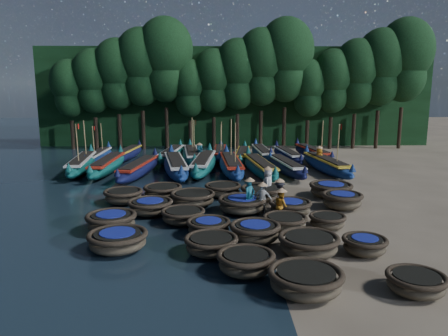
{
  "coord_description": "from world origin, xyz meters",
  "views": [
    {
      "loc": [
        -2.11,
        -22.71,
        6.4
      ],
      "look_at": [
        -1.56,
        3.41,
        1.3
      ],
      "focal_mm": 35.0,
      "sensor_mm": 36.0,
      "label": 1
    }
  ],
  "objects_px": {
    "coracle_6": "(211,244)",
    "coracle_2": "(246,262)",
    "coracle_10": "(111,221)",
    "long_boat_11": "(171,154)",
    "long_boat_0": "(82,164)",
    "fisherman_5": "(200,154)",
    "coracle_4": "(416,283)",
    "long_boat_13": "(220,153)",
    "fisherman_4": "(262,198)",
    "coracle_15": "(150,206)",
    "long_boat_1": "(107,165)",
    "long_boat_8": "(326,165)",
    "fisherman_1": "(250,195)",
    "fisherman_6": "(319,158)",
    "coracle_21": "(163,191)",
    "coracle_22": "(223,190)",
    "long_boat_5": "(231,165)",
    "fisherman_3": "(279,194)",
    "coracle_5": "(118,240)",
    "long_boat_15": "(262,153)",
    "coracle_16": "(193,198)",
    "coracle_23": "(262,193)",
    "long_boat_3": "(176,166)",
    "long_boat_2": "(139,168)",
    "coracle_11": "(183,215)",
    "fisherman_0": "(268,183)",
    "coracle_12": "(209,227)",
    "long_boat_17": "(313,153)",
    "long_boat_7": "(286,166)",
    "coracle_3": "(306,280)",
    "long_boat_9": "(98,156)",
    "fisherman_2": "(281,204)",
    "coracle_24": "(331,189)",
    "coracle_14": "(327,221)",
    "coracle_7": "(255,232)",
    "coracle_19": "(342,200)",
    "coracle_20": "(123,196)",
    "long_boat_12": "(192,155)",
    "coracle_13": "(285,222)",
    "long_boat_6": "(260,167)",
    "coracle_9": "(365,245)",
    "coracle_17": "(242,204)",
    "coracle_8": "(309,244)",
    "long_boat_16": "(287,155)",
    "long_boat_10": "(127,154)"
  },
  "relations": [
    {
      "from": "coracle_2",
      "to": "fisherman_4",
      "type": "xyz_separation_m",
      "value": [
        1.3,
        6.87,
        0.41
      ]
    },
    {
      "from": "long_boat_3",
      "to": "long_boat_6",
      "type": "xyz_separation_m",
      "value": [
        5.96,
        -0.29,
        -0.04
      ]
    },
    {
      "from": "coracle_16",
      "to": "long_boat_11",
      "type": "xyz_separation_m",
      "value": [
        -2.49,
        13.93,
        0.08
      ]
    },
    {
      "from": "coracle_10",
      "to": "coracle_4",
      "type": "bearing_deg",
      "value": -29.08
    },
    {
      "from": "coracle_6",
      "to": "long_boat_13",
      "type": "bearing_deg",
      "value": 88.37
    },
    {
      "from": "long_boat_17",
      "to": "long_boat_7",
      "type": "bearing_deg",
      "value": -128.59
    },
    {
      "from": "coracle_24",
      "to": "fisherman_6",
      "type": "distance_m",
      "value": 8.23
    },
    {
      "from": "long_boat_5",
      "to": "long_boat_15",
      "type": "xyz_separation_m",
      "value": [
        2.86,
        5.91,
        -0.08
      ]
    },
    {
      "from": "long_boat_5",
      "to": "fisherman_4",
      "type": "distance_m",
      "value": 9.98
    },
    {
      "from": "coracle_7",
      "to": "coracle_10",
      "type": "xyz_separation_m",
      "value": [
        -6.14,
        1.41,
        0.02
      ]
    },
    {
      "from": "long_boat_8",
      "to": "fisherman_3",
      "type": "height_order",
      "value": "long_boat_8"
    },
    {
      "from": "long_boat_12",
      "to": "fisherman_2",
      "type": "height_order",
      "value": "long_boat_12"
    },
    {
      "from": "long_boat_2",
      "to": "coracle_11",
      "type": "bearing_deg",
      "value": -61.18
    },
    {
      "from": "coracle_6",
      "to": "coracle_2",
      "type": "bearing_deg",
      "value": -55.99
    },
    {
      "from": "long_boat_9",
      "to": "long_boat_17",
      "type": "relative_size",
      "value": 0.92
    },
    {
      "from": "long_boat_5",
      "to": "long_boat_8",
      "type": "height_order",
      "value": "long_boat_5"
    },
    {
      "from": "coracle_16",
      "to": "coracle_21",
      "type": "relative_size",
      "value": 1.25
    },
    {
      "from": "long_boat_13",
      "to": "fisherman_4",
      "type": "bearing_deg",
      "value": -81.74
    },
    {
      "from": "coracle_2",
      "to": "long_boat_3",
      "type": "distance_m",
      "value": 17.03
    },
    {
      "from": "coracle_14",
      "to": "coracle_7",
      "type": "bearing_deg",
      "value": -154.04
    },
    {
      "from": "coracle_8",
      "to": "coracle_20",
      "type": "relative_size",
      "value": 1.25
    },
    {
      "from": "coracle_6",
      "to": "long_boat_11",
      "type": "relative_size",
      "value": 0.3
    },
    {
      "from": "coracle_3",
      "to": "long_boat_9",
      "type": "bearing_deg",
      "value": 118.13
    },
    {
      "from": "coracle_10",
      "to": "long_boat_13",
      "type": "height_order",
      "value": "long_boat_13"
    },
    {
      "from": "long_boat_5",
      "to": "fisherman_3",
      "type": "distance_m",
      "value": 9.25
    },
    {
      "from": "long_boat_8",
      "to": "fisherman_1",
      "type": "height_order",
      "value": "long_boat_8"
    },
    {
      "from": "coracle_9",
      "to": "coracle_24",
      "type": "distance_m",
      "value": 8.54
    },
    {
      "from": "coracle_19",
      "to": "coracle_20",
      "type": "xyz_separation_m",
      "value": [
        -11.48,
        1.27,
        -0.05
      ]
    },
    {
      "from": "long_boat_6",
      "to": "coracle_24",
      "type": "bearing_deg",
      "value": -68.9
    },
    {
      "from": "long_boat_10",
      "to": "long_boat_11",
      "type": "height_order",
      "value": "long_boat_11"
    },
    {
      "from": "coracle_15",
      "to": "long_boat_1",
      "type": "bearing_deg",
      "value": 113.97
    },
    {
      "from": "coracle_6",
      "to": "coracle_17",
      "type": "height_order",
      "value": "coracle_17"
    },
    {
      "from": "coracle_10",
      "to": "long_boat_11",
      "type": "xyz_separation_m",
      "value": [
        0.86,
        17.9,
        0.04
      ]
    },
    {
      "from": "fisherman_0",
      "to": "coracle_12",
      "type": "bearing_deg",
      "value": -14.69
    },
    {
      "from": "coracle_20",
      "to": "coracle_11",
      "type": "bearing_deg",
      "value": -45.12
    },
    {
      "from": "coracle_16",
      "to": "fisherman_1",
      "type": "height_order",
      "value": "fisherman_1"
    },
    {
      "from": "coracle_3",
      "to": "long_boat_11",
      "type": "xyz_separation_m",
      "value": [
        -6.43,
        23.76,
        0.08
      ]
    },
    {
      "from": "coracle_19",
      "to": "coracle_21",
      "type": "bearing_deg",
      "value": 166.45
    },
    {
      "from": "coracle_10",
      "to": "long_boat_2",
      "type": "height_order",
      "value": "long_boat_2"
    },
    {
      "from": "long_boat_0",
      "to": "fisherman_5",
      "type": "bearing_deg",
      "value": 8.52
    },
    {
      "from": "coracle_4",
      "to": "fisherman_2",
      "type": "height_order",
      "value": "fisherman_2"
    },
    {
      "from": "coracle_23",
      "to": "long_boat_1",
      "type": "height_order",
      "value": "long_boat_1"
    },
    {
      "from": "coracle_3",
      "to": "coracle_23",
      "type": "bearing_deg",
      "value": 90.86
    },
    {
      "from": "coracle_22",
      "to": "fisherman_2",
      "type": "height_order",
      "value": "fisherman_2"
    },
    {
      "from": "long_boat_16",
      "to": "coracle_24",
      "type": "bearing_deg",
      "value": -94.36
    },
    {
      "from": "coracle_14",
      "to": "coracle_20",
      "type": "relative_size",
      "value": 0.82
    },
    {
      "from": "fisherman_6",
      "to": "coracle_6",
      "type": "bearing_deg",
      "value": 139.17
    },
    {
      "from": "coracle_13",
      "to": "fisherman_3",
      "type": "bearing_deg",
      "value": 86.22
    },
    {
      "from": "coracle_21",
      "to": "coracle_22",
      "type": "bearing_deg",
      "value": 4.76
    },
    {
      "from": "coracle_5",
      "to": "coracle_6",
      "type": "xyz_separation_m",
      "value": [
        3.6,
        -0.38,
        -0.05
      ]
    }
  ]
}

